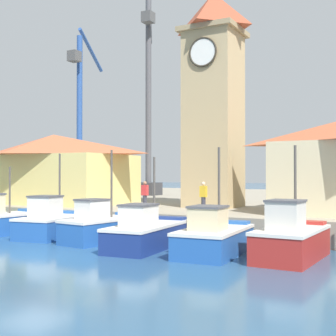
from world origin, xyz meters
TOP-DOWN VIEW (x-y plane):
  - ground_plane at (0.00, 0.00)m, footprint 300.00×300.00m
  - quay_wharf at (0.00, 26.99)m, footprint 120.00×40.00m
  - fishing_boat_mid_left at (-3.14, 4.47)m, footprint 2.64×4.34m
  - fishing_boat_center at (-0.00, 4.39)m, footprint 2.39×4.47m
  - fishing_boat_mid_right at (2.82, 3.71)m, footprint 2.33×5.18m
  - fishing_boat_right_inner at (5.93, 3.64)m, footprint 2.34×4.57m
  - fishing_boat_right_outer at (8.87, 3.94)m, footprint 2.15×4.30m
  - clock_tower at (1.95, 13.06)m, footprint 3.51×3.51m
  - warehouse_left at (-9.40, 11.40)m, footprint 10.96×6.46m
  - port_crane_near at (-10.03, 25.38)m, footprint 5.19×8.71m
  - port_crane_far at (-16.25, 22.68)m, footprint 2.81×7.51m
  - dock_worker_near_tower at (3.46, 8.14)m, footprint 0.34×0.22m
  - dock_worker_along_quay at (-0.12, 8.37)m, footprint 0.34×0.22m

SIDE VIEW (x-z plane):
  - ground_plane at x=0.00m, z-range 0.00..0.00m
  - quay_wharf at x=0.00m, z-range 0.00..1.16m
  - fishing_boat_mid_right at x=2.82m, z-range -1.29..2.63m
  - fishing_boat_right_inner at x=5.93m, z-range -1.46..2.80m
  - fishing_boat_center at x=0.00m, z-range -1.45..2.88m
  - fishing_boat_mid_left at x=-3.14m, z-range -1.40..2.82m
  - fishing_boat_right_outer at x=8.87m, z-range -1.37..2.89m
  - dock_worker_near_tower at x=3.46m, z-range 1.20..2.82m
  - dock_worker_along_quay at x=-0.12m, z-range 1.20..2.82m
  - warehouse_left at x=-9.40m, z-range 1.21..5.98m
  - port_crane_far at x=-16.25m, z-range -1.09..15.34m
  - clock_tower at x=1.95m, z-range 0.73..15.50m
  - port_crane_near at x=-10.03m, z-range -1.60..20.04m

